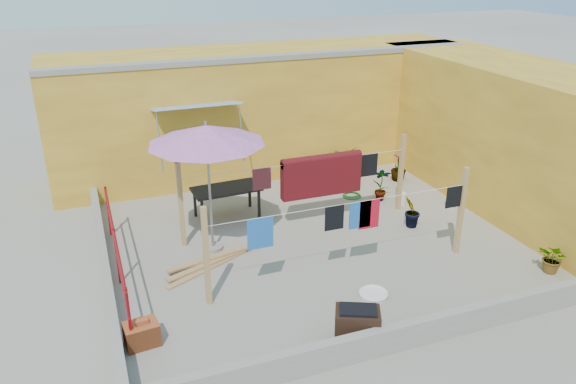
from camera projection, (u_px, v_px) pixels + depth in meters
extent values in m
plane|color=#9E998E|center=(312.00, 242.00, 11.56)|extent=(80.00, 80.00, 0.00)
cube|color=gold|center=(263.00, 109.00, 15.13)|extent=(11.00, 2.40, 3.20)
cube|color=gray|center=(275.00, 57.00, 13.62)|extent=(11.00, 0.35, 0.12)
cube|color=#2D51B2|center=(196.00, 106.00, 12.86)|extent=(2.00, 0.79, 0.22)
cylinder|color=gray|center=(160.00, 142.00, 12.49)|extent=(0.03, 0.30, 1.28)
cylinder|color=gray|center=(242.00, 133.00, 13.11)|extent=(0.03, 0.30, 1.28)
cube|color=gold|center=(526.00, 140.00, 12.62)|extent=(2.40, 9.00, 3.20)
cube|color=gray|center=(406.00, 335.00, 8.39)|extent=(8.30, 0.16, 0.44)
cube|color=gray|center=(105.00, 269.00, 10.14)|extent=(0.16, 7.30, 0.44)
cylinder|color=#A1101B|center=(130.00, 320.00, 8.19)|extent=(0.05, 0.05, 1.10)
cylinder|color=#A1101B|center=(117.00, 256.00, 9.92)|extent=(0.05, 0.05, 1.10)
cylinder|color=#A1101B|center=(108.00, 211.00, 11.64)|extent=(0.05, 0.05, 1.10)
cylinder|color=#A1101B|center=(114.00, 231.00, 9.72)|extent=(0.04, 4.20, 0.04)
cylinder|color=#A1101B|center=(117.00, 253.00, 9.90)|extent=(0.04, 4.20, 0.04)
cube|color=tan|center=(206.00, 257.00, 9.18)|extent=(0.09, 0.09, 1.80)
cube|color=tan|center=(461.00, 211.00, 10.81)|extent=(0.09, 0.09, 1.80)
cube|color=tan|center=(401.00, 173.00, 12.70)|extent=(0.09, 0.09, 1.80)
cube|color=tan|center=(181.00, 205.00, 11.08)|extent=(0.09, 0.09, 1.80)
cylinder|color=silver|center=(345.00, 204.00, 9.78)|extent=(5.00, 0.01, 0.01)
cylinder|color=silver|center=(299.00, 163.00, 11.67)|extent=(5.00, 0.01, 0.01)
cube|color=#490C11|center=(321.00, 177.00, 11.99)|extent=(1.80, 0.22, 0.84)
cube|color=black|center=(369.00, 165.00, 12.32)|extent=(0.39, 0.02, 0.51)
cube|color=maroon|center=(262.00, 179.00, 11.50)|extent=(0.39, 0.02, 0.47)
cube|color=#1E56A5|center=(260.00, 233.00, 9.38)|extent=(0.46, 0.02, 0.57)
cube|color=black|center=(334.00, 218.00, 9.81)|extent=(0.36, 0.02, 0.46)
cube|color=#AF0E20|center=(369.00, 214.00, 10.05)|extent=(0.40, 0.02, 0.56)
cube|color=#1E56A5|center=(360.00, 215.00, 9.98)|extent=(0.42, 0.02, 0.52)
cube|color=black|center=(454.00, 197.00, 10.61)|extent=(0.35, 0.02, 0.43)
cylinder|color=gray|center=(213.00, 247.00, 11.27)|extent=(0.40, 0.40, 0.07)
cylinder|color=gray|center=(210.00, 191.00, 10.79)|extent=(0.05, 0.05, 2.53)
cone|color=#CA6CB4|center=(206.00, 134.00, 10.34)|extent=(2.93, 2.93, 0.35)
cylinder|color=gray|center=(206.00, 124.00, 10.26)|extent=(0.04, 0.04, 0.11)
cube|color=black|center=(226.00, 189.00, 12.42)|extent=(1.53, 0.83, 0.06)
cube|color=black|center=(202.00, 213.00, 12.06)|extent=(0.06, 0.06, 0.65)
cube|color=black|center=(195.00, 203.00, 12.56)|extent=(0.06, 0.06, 0.65)
cube|color=black|center=(259.00, 203.00, 12.55)|extent=(0.06, 0.06, 0.65)
cube|color=black|center=(250.00, 194.00, 13.05)|extent=(0.06, 0.06, 0.65)
cube|color=#AA4F27|center=(142.00, 334.00, 8.47)|extent=(0.54, 0.42, 0.37)
cube|color=#A04425|center=(140.00, 322.00, 8.38)|extent=(0.24, 0.13, 0.07)
cube|color=tan|center=(208.00, 269.00, 10.54)|extent=(1.73, 0.95, 0.04)
cube|color=tan|center=(210.00, 263.00, 10.65)|extent=(1.79, 0.80, 0.04)
cube|color=tan|center=(213.00, 257.00, 10.76)|extent=(1.85, 0.56, 0.04)
cube|color=black|center=(357.00, 326.00, 8.49)|extent=(0.79, 0.68, 0.56)
cube|color=black|center=(358.00, 310.00, 8.37)|extent=(0.65, 0.54, 0.04)
cylinder|color=silver|center=(373.00, 295.00, 9.71)|extent=(0.48, 0.48, 0.06)
torus|color=silver|center=(374.00, 293.00, 9.70)|extent=(0.51, 0.51, 0.05)
cylinder|color=silver|center=(450.00, 201.00, 13.11)|extent=(0.20, 0.20, 0.28)
cylinder|color=silver|center=(451.00, 195.00, 13.05)|extent=(0.06, 0.06, 0.05)
cylinder|color=silver|center=(401.00, 198.00, 13.27)|extent=(0.20, 0.20, 0.27)
cylinder|color=silver|center=(402.00, 192.00, 13.21)|extent=(0.05, 0.05, 0.05)
torus|color=#1A7521|center=(352.00, 196.00, 13.71)|extent=(0.46, 0.46, 0.03)
torus|color=#1A7521|center=(352.00, 194.00, 13.69)|extent=(0.39, 0.39, 0.03)
imported|color=#245A19|center=(342.00, 161.00, 14.86)|extent=(0.83, 0.76, 0.81)
imported|color=#245A19|center=(399.00, 168.00, 14.55)|extent=(0.49, 0.49, 0.70)
imported|color=#245A19|center=(381.00, 184.00, 13.34)|extent=(0.53, 0.48, 0.84)
imported|color=#245A19|center=(412.00, 212.00, 12.03)|extent=(0.52, 0.51, 0.74)
imported|color=#245A19|center=(554.00, 259.00, 10.35)|extent=(0.57, 0.62, 0.57)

